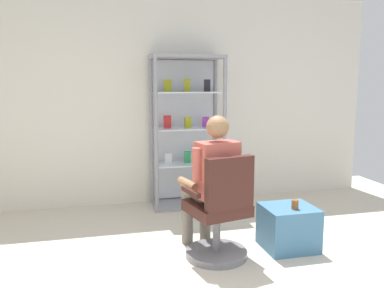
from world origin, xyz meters
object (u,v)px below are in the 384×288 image
Objects in this scene: seated_shopkeeper at (211,178)px; storage_crate at (288,227)px; tea_glass at (295,204)px; display_cabinet_main at (186,131)px; office_chair at (220,217)px.

seated_shopkeeper reaches higher than storage_crate.
tea_glass is (0.76, -0.16, -0.26)m from seated_shopkeeper.
seated_shopkeeper is 15.21× the size of tea_glass.
display_cabinet_main is 1.88m from storage_crate.
office_chair is 2.00× the size of storage_crate.
storage_crate is at bearing 5.80° from office_chair.
storage_crate is (0.71, 0.07, -0.19)m from office_chair.
tea_glass is (0.02, -0.08, 0.25)m from storage_crate.
office_chair is 0.36m from seated_shopkeeper.
tea_glass is at bearing -68.79° from display_cabinet_main.
office_chair reaches higher than tea_glass.
display_cabinet_main is 1.54m from seated_shopkeeper.
display_cabinet_main is at bearing 85.76° from seated_shopkeeper.
tea_glass is at bearing -75.27° from storage_crate.
display_cabinet_main is at bearing 87.40° from office_chair.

